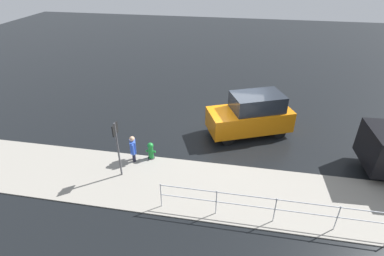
% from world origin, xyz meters
% --- Properties ---
extents(ground_plane, '(60.00, 60.00, 0.00)m').
position_xyz_m(ground_plane, '(0.00, 0.00, 0.00)').
color(ground_plane, black).
extents(kerb_strip, '(24.00, 3.20, 0.04)m').
position_xyz_m(kerb_strip, '(0.00, 4.20, 0.02)').
color(kerb_strip, gray).
rests_on(kerb_strip, ground).
extents(moving_hatchback, '(4.25, 3.11, 2.06)m').
position_xyz_m(moving_hatchback, '(-0.70, -0.18, 1.03)').
color(moving_hatchback, orange).
rests_on(moving_hatchback, ground).
extents(fire_hydrant, '(0.42, 0.31, 0.80)m').
position_xyz_m(fire_hydrant, '(3.44, 2.72, 0.40)').
color(fire_hydrant, '#197A2D').
rests_on(fire_hydrant, ground).
extents(pedestrian, '(0.36, 0.53, 1.22)m').
position_xyz_m(pedestrian, '(4.10, 2.99, 0.68)').
color(pedestrian, blue).
rests_on(pedestrian, ground).
extents(metal_railing, '(7.63, 0.04, 1.05)m').
position_xyz_m(metal_railing, '(-1.55, 5.38, 0.72)').
color(metal_railing, '#B7BABF').
rests_on(metal_railing, ground).
extents(sign_post, '(0.07, 0.44, 2.40)m').
position_xyz_m(sign_post, '(4.27, 4.00, 1.58)').
color(sign_post, '#4C4C51').
rests_on(sign_post, ground).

